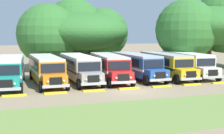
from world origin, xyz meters
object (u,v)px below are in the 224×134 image
object	(u,v)px
parked_bus_slot_0	(10,70)
parked_bus_slot_4	(136,65)
parked_bus_slot_5	(165,64)
parked_bus_slot_6	(187,63)
parked_bus_slot_1	(46,68)
broad_shade_tree	(76,32)
parked_bus_slot_3	(109,66)
secondary_tree	(207,26)
parked_bus_slot_2	(79,67)

from	to	relation	value
parked_bus_slot_0	parked_bus_slot_4	size ratio (longest dim) A/B	1.01
parked_bus_slot_5	parked_bus_slot_6	size ratio (longest dim) A/B	0.99
parked_bus_slot_6	parked_bus_slot_1	bearing A→B (deg)	-84.51
parked_bus_slot_0	parked_bus_slot_6	size ratio (longest dim) A/B	1.00
parked_bus_slot_0	broad_shade_tree	xyz separation A→B (m)	(9.85, 13.51, 3.83)
parked_bus_slot_3	parked_bus_slot_5	world-z (taller)	same
parked_bus_slot_3	secondary_tree	distance (m)	19.15
parked_bus_slot_0	broad_shade_tree	distance (m)	17.15
parked_bus_slot_1	parked_bus_slot_3	bearing A→B (deg)	90.18
parked_bus_slot_3	parked_bus_slot_0	bearing A→B (deg)	-83.63
parked_bus_slot_3	parked_bus_slot_5	bearing A→B (deg)	93.76
parked_bus_slot_2	broad_shade_tree	xyz separation A→B (m)	(2.68, 13.13, 3.83)
parked_bus_slot_1	parked_bus_slot_5	size ratio (longest dim) A/B	1.00
parked_bus_slot_5	broad_shade_tree	distance (m)	15.93
parked_bus_slot_3	broad_shade_tree	size ratio (longest dim) A/B	0.64
parked_bus_slot_2	parked_bus_slot_5	world-z (taller)	same
parked_bus_slot_1	parked_bus_slot_5	world-z (taller)	same
parked_bus_slot_6	secondary_tree	bearing A→B (deg)	136.09
parked_bus_slot_2	parked_bus_slot_6	xyz separation A→B (m)	(13.51, 0.02, 0.00)
parked_bus_slot_4	secondary_tree	distance (m)	16.02
parked_bus_slot_1	secondary_tree	xyz separation A→B (m)	(24.32, 6.63, 4.67)
parked_bus_slot_1	broad_shade_tree	world-z (taller)	broad_shade_tree
parked_bus_slot_5	parked_bus_slot_0	bearing A→B (deg)	-87.73
parked_bus_slot_0	parked_bus_slot_1	bearing A→B (deg)	97.61
parked_bus_slot_3	secondary_tree	size ratio (longest dim) A/B	0.63
parked_bus_slot_0	parked_bus_slot_6	distance (m)	20.69
parked_bus_slot_1	parked_bus_slot_3	world-z (taller)	same
parked_bus_slot_0	parked_bus_slot_2	world-z (taller)	same
parked_bus_slot_0	parked_bus_slot_4	distance (m)	13.96
parked_bus_slot_6	secondary_tree	world-z (taller)	secondary_tree
parked_bus_slot_6	parked_bus_slot_4	bearing A→B (deg)	-86.38
parked_bus_slot_1	parked_bus_slot_2	size ratio (longest dim) A/B	1.00
parked_bus_slot_6	broad_shade_tree	bearing A→B (deg)	-135.73
parked_bus_slot_1	parked_bus_slot_3	xyz separation A→B (m)	(6.94, 0.09, 0.00)
broad_shade_tree	secondary_tree	distance (m)	19.31
parked_bus_slot_2	parked_bus_slot_6	distance (m)	13.51
parked_bus_slot_5	parked_bus_slot_3	bearing A→B (deg)	-89.30
parked_bus_slot_0	secondary_tree	distance (m)	29.12
parked_bus_slot_6	secondary_tree	distance (m)	10.73
parked_bus_slot_3	parked_bus_slot_6	bearing A→B (deg)	95.87
parked_bus_slot_1	parked_bus_slot_4	bearing A→B (deg)	91.47
parked_bus_slot_5	secondary_tree	bearing A→B (deg)	124.75
parked_bus_slot_4	parked_bus_slot_6	xyz separation A→B (m)	(6.74, -0.12, 0.00)
parked_bus_slot_2	parked_bus_slot_3	world-z (taller)	same
parked_bus_slot_3	parked_bus_slot_1	bearing A→B (deg)	-84.25
parked_bus_slot_0	parked_bus_slot_6	bearing A→B (deg)	96.19
parked_bus_slot_6	parked_bus_slot_2	bearing A→B (deg)	-85.21
parked_bus_slot_1	parked_bus_slot_4	world-z (taller)	same
parked_bus_slot_0	parked_bus_slot_5	size ratio (longest dim) A/B	1.01
parked_bus_slot_4	parked_bus_slot_5	bearing A→B (deg)	81.73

